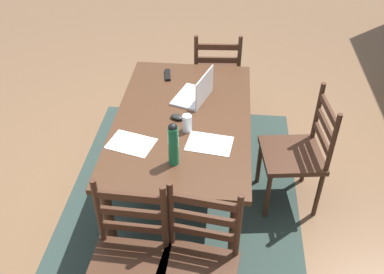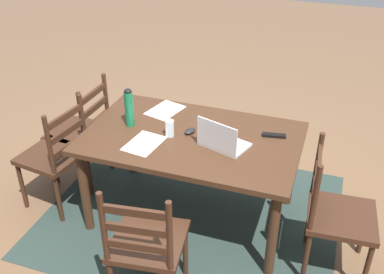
% 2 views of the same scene
% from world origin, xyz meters
% --- Properties ---
extents(ground_plane, '(14.00, 14.00, 0.00)m').
position_xyz_m(ground_plane, '(0.00, 0.00, 0.00)').
color(ground_plane, brown).
extents(area_rug, '(2.27, 1.84, 0.01)m').
position_xyz_m(area_rug, '(0.00, 0.00, 0.00)').
color(area_rug, '#283833').
rests_on(area_rug, ground).
extents(dining_table, '(1.57, 0.97, 0.74)m').
position_xyz_m(dining_table, '(0.00, 0.00, 0.65)').
color(dining_table, '#422819').
rests_on(dining_table, ground).
extents(chair_right_far, '(0.50, 0.50, 0.95)m').
position_xyz_m(chair_right_far, '(1.07, 0.20, 0.46)').
color(chair_right_far, '#3D2316').
rests_on(chair_right_far, ground).
extents(chair_left_far, '(0.47, 0.47, 0.95)m').
position_xyz_m(chair_left_far, '(-1.07, 0.20, 0.46)').
color(chair_left_far, '#3D2316').
rests_on(chair_left_far, ground).
extents(chair_right_near, '(0.45, 0.45, 0.95)m').
position_xyz_m(chair_right_near, '(1.07, -0.19, 0.46)').
color(chair_right_near, '#3D2316').
rests_on(chair_right_near, ground).
extents(chair_far_head, '(0.49, 0.49, 0.95)m').
position_xyz_m(chair_far_head, '(-0.01, 0.86, 0.46)').
color(chair_far_head, '#3D2316').
rests_on(chair_far_head, ground).
extents(laptop, '(0.37, 0.31, 0.23)m').
position_xyz_m(laptop, '(-0.24, 0.08, 0.80)').
color(laptop, silver).
rests_on(laptop, dining_table).
extents(water_bottle, '(0.07, 0.07, 0.30)m').
position_xyz_m(water_bottle, '(0.49, -0.00, 0.90)').
color(water_bottle, '#197247').
rests_on(water_bottle, dining_table).
extents(drinking_glass, '(0.06, 0.06, 0.12)m').
position_xyz_m(drinking_glass, '(0.15, 0.05, 0.80)').
color(drinking_glass, silver).
rests_on(drinking_glass, dining_table).
extents(computer_mouse, '(0.09, 0.11, 0.03)m').
position_xyz_m(computer_mouse, '(0.03, -0.04, 0.76)').
color(computer_mouse, black).
rests_on(computer_mouse, dining_table).
extents(tv_remote, '(0.18, 0.07, 0.02)m').
position_xyz_m(tv_remote, '(-0.57, -0.19, 0.75)').
color(tv_remote, black).
rests_on(tv_remote, dining_table).
extents(paper_stack_left, '(0.25, 0.32, 0.00)m').
position_xyz_m(paper_stack_left, '(0.29, 0.21, 0.74)').
color(paper_stack_left, white).
rests_on(paper_stack_left, dining_table).
extents(paper_stack_right, '(0.28, 0.34, 0.00)m').
position_xyz_m(paper_stack_right, '(0.33, -0.31, 0.74)').
color(paper_stack_right, white).
rests_on(paper_stack_right, dining_table).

